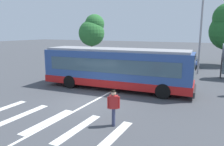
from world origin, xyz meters
TOP-DOWN VIEW (x-y plane):
  - ground_plane at (0.00, 0.00)m, footprint 160.00×160.00m
  - city_transit_bus at (0.12, 3.74)m, footprint 11.47×3.41m
  - pedestrian_crossing_street at (2.93, -2.30)m, footprint 0.52×0.42m
  - parked_car_champagne at (-1.55, 16.61)m, footprint 2.09×4.60m
  - parked_car_black at (1.20, 16.69)m, footprint 2.10×4.61m
  - parked_car_blue at (3.72, 16.36)m, footprint 1.90×4.51m
  - twin_arm_street_lamp at (5.09, 12.80)m, footprint 3.96×0.32m
  - background_tree_left at (-10.02, 16.79)m, footprint 3.76×3.76m
  - crosswalk_painted_stripes at (-0.15, -3.30)m, footprint 7.55×3.31m
  - lane_center_line at (0.19, 2.00)m, footprint 0.16×24.00m

SIDE VIEW (x-z plane):
  - ground_plane at x=0.00m, z-range 0.00..0.00m
  - lane_center_line at x=0.19m, z-range 0.00..0.01m
  - crosswalk_painted_stripes at x=-0.15m, z-range 0.00..0.01m
  - parked_car_champagne at x=-1.55m, z-range 0.09..1.44m
  - parked_car_black at x=1.20m, z-range 0.09..1.44m
  - parked_car_blue at x=3.72m, z-range 0.09..1.44m
  - pedestrian_crossing_street at x=2.93m, z-range 0.11..1.83m
  - city_transit_bus at x=0.12m, z-range 0.06..3.12m
  - background_tree_left at x=-10.02m, z-range 1.04..7.81m
  - twin_arm_street_lamp at x=5.09m, z-range 1.02..10.61m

